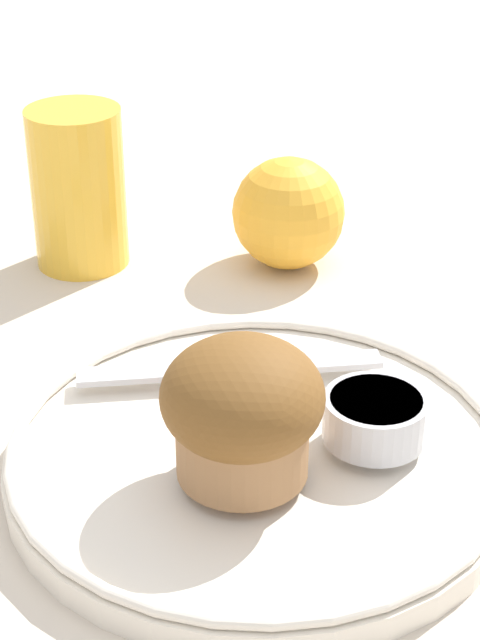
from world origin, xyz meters
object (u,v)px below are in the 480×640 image
Objects in this scene: muffin at (242,410)px; butter_knife at (231,368)px; juice_glass at (78,188)px; orange_fruit at (288,213)px.

muffin reaches higher than butter_knife.
butter_knife is 0.20m from juice_glass.
orange_fruit is at bearing 70.77° from butter_knife.
muffin is 0.28m from juice_glass.
juice_glass is (-0.06, 0.19, 0.03)m from butter_knife.
muffin reaches higher than orange_fruit.
juice_glass reaches higher than orange_fruit.
orange_fruit is 0.70× the size of juice_glass.
butter_knife is 0.17m from orange_fruit.
orange_fruit reaches higher than butter_knife.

